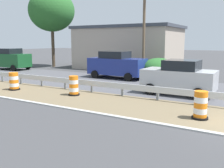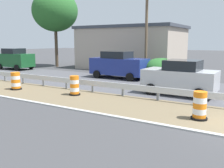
# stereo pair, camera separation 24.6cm
# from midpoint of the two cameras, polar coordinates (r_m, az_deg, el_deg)

# --- Properties ---
(traffic_barrel_nearest) EXTENTS (0.63, 0.63, 1.10)m
(traffic_barrel_nearest) POSITION_cam_midpoint_polar(r_m,az_deg,el_deg) (10.35, 18.81, -4.83)
(traffic_barrel_nearest) COLOR orange
(traffic_barrel_nearest) RESTS_ON ground
(traffic_barrel_close) EXTENTS (0.64, 0.64, 1.10)m
(traffic_barrel_close) POSITION_cam_midpoint_polar(r_m,az_deg,el_deg) (14.25, -9.16, -0.56)
(traffic_barrel_close) COLOR orange
(traffic_barrel_close) RESTS_ON ground
(traffic_barrel_mid) EXTENTS (0.69, 0.69, 1.09)m
(traffic_barrel_mid) POSITION_cam_midpoint_polar(r_m,az_deg,el_deg) (16.82, -21.77, 0.42)
(traffic_barrel_mid) COLOR orange
(traffic_barrel_mid) RESTS_ON ground
(car_lead_near_lane) EXTENTS (2.20, 4.04, 1.97)m
(car_lead_near_lane) POSITION_cam_midpoint_polar(r_m,az_deg,el_deg) (14.73, 14.51, 1.51)
(car_lead_near_lane) COLOR silver
(car_lead_near_lane) RESTS_ON ground
(car_trailing_near_lane) EXTENTS (2.21, 4.72, 2.20)m
(car_trailing_near_lane) POSITION_cam_midpoint_polar(r_m,az_deg,el_deg) (20.58, 0.72, 4.38)
(car_trailing_near_lane) COLOR navy
(car_trailing_near_lane) RESTS_ON ground
(car_distant_a) EXTENTS (2.24, 4.07, 2.26)m
(car_distant_a) POSITION_cam_midpoint_polar(r_m,az_deg,el_deg) (29.11, -22.10, 5.27)
(car_distant_a) COLOR #195128
(car_distant_a) RESTS_ON ground
(roadside_shop_near) EXTENTS (7.09, 11.00, 4.63)m
(roadside_shop_near) POSITION_cam_midpoint_polar(r_m,az_deg,el_deg) (28.12, 3.50, 8.28)
(roadside_shop_near) COLOR #AD9E8E
(roadside_shop_near) RESTS_ON ground
(utility_pole_near) EXTENTS (0.24, 1.80, 7.23)m
(utility_pole_near) POSITION_cam_midpoint_polar(r_m,az_deg,el_deg) (22.45, 6.93, 11.57)
(utility_pole_near) COLOR brown
(utility_pole_near) RESTS_ON ground
(bush_roadside) EXTENTS (2.78, 2.78, 1.69)m
(bush_roadside) POSITION_cam_midpoint_polar(r_m,az_deg,el_deg) (20.50, 10.19, 3.49)
(bush_roadside) COLOR #286028
(bush_roadside) RESTS_ON ground
(tree_roadside) EXTENTS (5.26, 5.26, 8.85)m
(tree_roadside) POSITION_cam_midpoint_polar(r_m,az_deg,el_deg) (30.93, -13.78, 15.84)
(tree_roadside) COLOR #4C3D2D
(tree_roadside) RESTS_ON ground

